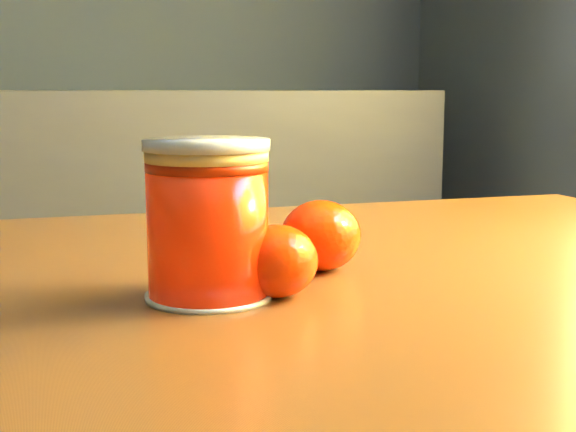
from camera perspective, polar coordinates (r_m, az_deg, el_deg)
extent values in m
cube|color=brown|center=(0.68, 1.26, -5.47)|extent=(1.06, 0.79, 0.04)
cylinder|color=red|center=(0.58, -5.72, -1.02)|extent=(0.09, 0.09, 0.10)
cylinder|color=#FFCC68|center=(0.57, -5.81, 4.29)|extent=(0.09, 0.09, 0.01)
cylinder|color=silver|center=(0.57, -5.82, 4.97)|extent=(0.09, 0.09, 0.01)
ellipsoid|color=#FD3605|center=(0.67, 2.36, -1.39)|extent=(0.08, 0.08, 0.06)
ellipsoid|color=#FD3605|center=(0.58, -0.81, -3.21)|extent=(0.08, 0.08, 0.05)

